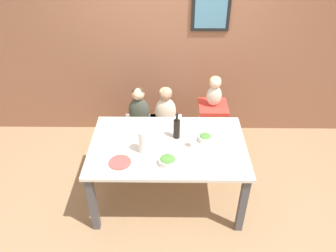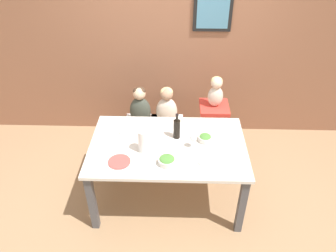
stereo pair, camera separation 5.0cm
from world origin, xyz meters
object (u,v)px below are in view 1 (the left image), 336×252
Objects in this scene: dinner_plate_front_right at (209,160)px; chair_far_center at (166,128)px; wine_glass_near at (193,138)px; dinner_plate_back_right at (218,129)px; paper_towel_roll at (144,141)px; salad_bowl_large at (168,160)px; chair_right_highchair at (212,116)px; person_child_center at (166,107)px; person_child_left at (139,107)px; chair_far_left at (140,128)px; dinner_plate_back_left at (128,131)px; person_baby_right at (215,90)px; wine_bottle at (177,128)px; dinner_plate_front_left at (120,162)px; salad_bowl_small at (205,138)px.

chair_far_center is at bearing 113.01° from dinner_plate_front_right.
dinner_plate_back_right is (0.28, 0.31, -0.10)m from wine_glass_near.
paper_towel_roll reaches higher than salad_bowl_large.
person_child_center is at bearing 179.91° from chair_right_highchair.
chair_right_highchair is 1.44× the size of person_child_left.
chair_right_highchair is (0.90, 0.00, 0.19)m from chair_far_left.
person_child_center reaches higher than wine_glass_near.
dinner_plate_back_left is (-0.39, -0.57, 0.05)m from person_child_center.
person_child_center is at bearing 0.00° from person_child_left.
person_baby_right is at bearing 90.00° from chair_right_highchair.
person_child_center is (0.00, 0.00, 0.32)m from chair_far_center.
wine_bottle is (0.45, -0.66, 0.48)m from chair_far_left.
chair_far_left is 0.90× the size of person_child_center.
chair_right_highchair is at bearing 55.65° from wine_bottle.
chair_right_highchair is 0.91m from person_child_left.
chair_right_highchair is 4.73× the size of wine_glass_near.
dinner_plate_back_left is at bearing -124.61° from person_child_center.
chair_far_center is (0.33, 0.00, 0.00)m from chair_far_left.
dinner_plate_front_right is (0.40, 0.05, -0.03)m from salad_bowl_large.
person_child_left is at bearing -179.97° from person_baby_right.
wine_bottle is at bearing -79.21° from person_child_center.
wine_glass_near reaches higher than dinner_plate_front_right.
wine_glass_near is (0.48, 0.07, -0.01)m from paper_towel_roll.
person_child_center reaches higher than dinner_plate_front_right.
chair_far_left is 0.90× the size of person_child_left.
chair_far_left is 1.10m from dinner_plate_back_right.
chair_far_left is at bearing 85.16° from dinner_plate_front_left.
chair_far_left is 2.13× the size of dinner_plate_front_left.
salad_bowl_small is 0.65× the size of dinner_plate_back_left.
salad_bowl_small is 0.90m from dinner_plate_front_left.
salad_bowl_small is (-0.16, -0.72, 0.22)m from chair_right_highchair.
person_child_center is at bearing 90.00° from chair_far_center.
dinner_plate_back_left reaches higher than chair_right_highchair.
dinner_plate_front_left is at bearing -157.31° from salad_bowl_small.
chair_far_left is 2.13× the size of dinner_plate_back_left.
wine_glass_near is 0.72× the size of dinner_plate_back_right.
chair_right_highchair is 3.43× the size of dinner_plate_front_right.
dinner_plate_front_right is at bearing -66.99° from chair_far_center.
person_child_center is 1.15m from dinner_plate_front_left.
person_child_left is at bearing 126.81° from wine_glass_near.
salad_bowl_large is at bearing -135.51° from wine_glass_near.
chair_right_highchair is at bearing 30.21° from dinner_plate_back_left.
salad_bowl_large is 0.79× the size of dinner_plate_front_left.
wine_bottle is at bearing -161.79° from dinner_plate_back_right.
dinner_plate_front_right is at bearing 2.99° from dinner_plate_front_left.
paper_towel_roll is at bearing -164.15° from salad_bowl_small.
wine_glass_near is 0.43m from dinner_plate_back_right.
chair_far_left is 1.03m from paper_towel_roll.
paper_towel_roll is 1.76× the size of salad_bowl_small.
paper_towel_roll reaches higher than dinner_plate_front_right.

